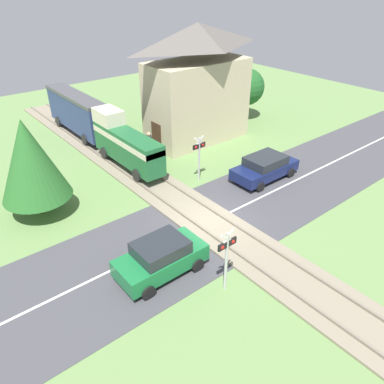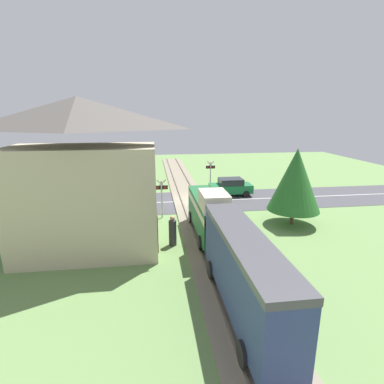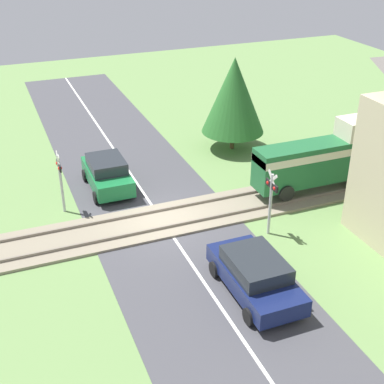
# 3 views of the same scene
# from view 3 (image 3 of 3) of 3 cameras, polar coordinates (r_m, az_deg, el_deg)

# --- Properties ---
(ground_plane) EXTENTS (60.00, 60.00, 0.00)m
(ground_plane) POSITION_cam_3_polar(r_m,az_deg,el_deg) (23.28, -3.13, -3.20)
(ground_plane) COLOR #66894C
(road_surface) EXTENTS (48.00, 6.40, 0.02)m
(road_surface) POSITION_cam_3_polar(r_m,az_deg,el_deg) (23.28, -3.13, -3.17)
(road_surface) COLOR #424247
(road_surface) RESTS_ON ground_plane
(track_bed) EXTENTS (2.80, 48.00, 0.24)m
(track_bed) POSITION_cam_3_polar(r_m,az_deg,el_deg) (23.25, -3.14, -3.05)
(track_bed) COLOR gray
(track_bed) RESTS_ON ground_plane
(car_near_crossing) EXTENTS (3.82, 1.93, 1.59)m
(car_near_crossing) POSITION_cam_3_polar(r_m,az_deg,el_deg) (25.92, -9.04, 1.99)
(car_near_crossing) COLOR #197038
(car_near_crossing) RESTS_ON ground_plane
(car_far_side) EXTENTS (4.27, 2.05, 1.48)m
(car_far_side) POSITION_cam_3_polar(r_m,az_deg,el_deg) (18.94, 6.75, -8.71)
(car_far_side) COLOR #141E4C
(car_far_side) RESTS_ON ground_plane
(crossing_signal_west_approach) EXTENTS (0.90, 0.18, 2.87)m
(crossing_signal_west_approach) POSITION_cam_3_polar(r_m,az_deg,el_deg) (23.87, -13.90, 1.85)
(crossing_signal_west_approach) COLOR #B7B7B7
(crossing_signal_west_approach) RESTS_ON ground_plane
(crossing_signal_east_approach) EXTENTS (0.90, 0.18, 2.87)m
(crossing_signal_east_approach) POSITION_cam_3_polar(r_m,az_deg,el_deg) (21.76, 8.43, -0.26)
(crossing_signal_east_approach) COLOR #B7B7B7
(crossing_signal_east_approach) RESTS_ON ground_plane
(pedestrian_by_station) EXTENTS (0.44, 0.44, 1.77)m
(pedestrian_by_station) POSITION_cam_3_polar(r_m,az_deg,el_deg) (25.04, 17.24, -0.03)
(pedestrian_by_station) COLOR #333338
(pedestrian_by_station) RESTS_ON ground_plane
(tree_roadside_hedge) EXTENTS (3.45, 3.45, 5.18)m
(tree_roadside_hedge) POSITION_cam_3_polar(r_m,az_deg,el_deg) (29.46, 4.48, 10.24)
(tree_roadside_hedge) COLOR brown
(tree_roadside_hedge) RESTS_ON ground_plane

